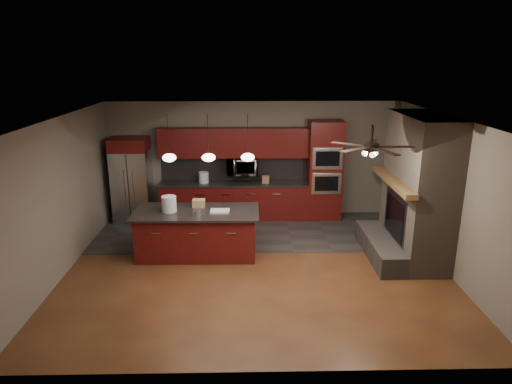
{
  "coord_description": "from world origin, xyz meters",
  "views": [
    {
      "loc": [
        -0.18,
        -7.86,
        3.85
      ],
      "look_at": [
        0.01,
        0.6,
        1.29
      ],
      "focal_mm": 32.0,
      "sensor_mm": 36.0,
      "label": 1
    }
  ],
  "objects_px": {
    "kitchen_island": "(197,233)",
    "white_bucket": "(169,204)",
    "cardboard_box": "(199,203)",
    "oven_tower": "(325,170)",
    "microwave": "(242,166)",
    "counter_bucket": "(204,177)",
    "counter_box": "(266,179)",
    "paint_can": "(197,212)",
    "refrigerator": "(132,180)",
    "paint_tray": "(220,211)"
  },
  "relations": [
    {
      "from": "refrigerator",
      "to": "cardboard_box",
      "type": "xyz_separation_m",
      "value": [
        1.76,
        -1.79,
        -0.01
      ]
    },
    {
      "from": "white_bucket",
      "to": "counter_bucket",
      "type": "xyz_separation_m",
      "value": [
        0.48,
        2.13,
        -0.04
      ]
    },
    {
      "from": "oven_tower",
      "to": "paint_tray",
      "type": "relative_size",
      "value": 6.48
    },
    {
      "from": "counter_bucket",
      "to": "white_bucket",
      "type": "bearing_deg",
      "value": -102.69
    },
    {
      "from": "kitchen_island",
      "to": "counter_box",
      "type": "height_order",
      "value": "counter_box"
    },
    {
      "from": "kitchen_island",
      "to": "paint_can",
      "type": "bearing_deg",
      "value": -77.58
    },
    {
      "from": "refrigerator",
      "to": "microwave",
      "type": "bearing_deg",
      "value": 2.87
    },
    {
      "from": "kitchen_island",
      "to": "paint_tray",
      "type": "height_order",
      "value": "paint_tray"
    },
    {
      "from": "oven_tower",
      "to": "refrigerator",
      "type": "height_order",
      "value": "oven_tower"
    },
    {
      "from": "counter_bucket",
      "to": "kitchen_island",
      "type": "bearing_deg",
      "value": -89.01
    },
    {
      "from": "white_bucket",
      "to": "paint_can",
      "type": "xyz_separation_m",
      "value": [
        0.57,
        -0.22,
        -0.1
      ]
    },
    {
      "from": "refrigerator",
      "to": "white_bucket",
      "type": "distance_m",
      "value": 2.38
    },
    {
      "from": "paint_tray",
      "to": "counter_box",
      "type": "bearing_deg",
      "value": 67.28
    },
    {
      "from": "oven_tower",
      "to": "counter_box",
      "type": "relative_size",
      "value": 12.96
    },
    {
      "from": "refrigerator",
      "to": "kitchen_island",
      "type": "height_order",
      "value": "refrigerator"
    },
    {
      "from": "paint_can",
      "to": "counter_bucket",
      "type": "relative_size",
      "value": 0.58
    },
    {
      "from": "microwave",
      "to": "cardboard_box",
      "type": "bearing_deg",
      "value": -114.14
    },
    {
      "from": "oven_tower",
      "to": "white_bucket",
      "type": "xyz_separation_m",
      "value": [
        -3.38,
        -2.13,
        -0.12
      ]
    },
    {
      "from": "white_bucket",
      "to": "paint_can",
      "type": "distance_m",
      "value": 0.62
    },
    {
      "from": "white_bucket",
      "to": "cardboard_box",
      "type": "bearing_deg",
      "value": 25.62
    },
    {
      "from": "oven_tower",
      "to": "counter_box",
      "type": "bearing_deg",
      "value": -178.27
    },
    {
      "from": "counter_box",
      "to": "white_bucket",
      "type": "bearing_deg",
      "value": -125.0
    },
    {
      "from": "paint_can",
      "to": "paint_tray",
      "type": "bearing_deg",
      "value": 22.04
    },
    {
      "from": "oven_tower",
      "to": "microwave",
      "type": "distance_m",
      "value": 1.98
    },
    {
      "from": "kitchen_island",
      "to": "counter_box",
      "type": "bearing_deg",
      "value": 55.63
    },
    {
      "from": "refrigerator",
      "to": "kitchen_island",
      "type": "relative_size",
      "value": 0.82
    },
    {
      "from": "microwave",
      "to": "counter_bucket",
      "type": "xyz_separation_m",
      "value": [
        -0.93,
        -0.05,
        -0.27
      ]
    },
    {
      "from": "kitchen_island",
      "to": "white_bucket",
      "type": "height_order",
      "value": "white_bucket"
    },
    {
      "from": "kitchen_island",
      "to": "counter_bucket",
      "type": "height_order",
      "value": "counter_bucket"
    },
    {
      "from": "oven_tower",
      "to": "paint_tray",
      "type": "height_order",
      "value": "oven_tower"
    },
    {
      "from": "kitchen_island",
      "to": "counter_bucket",
      "type": "xyz_separation_m",
      "value": [
        -0.04,
        2.13,
        0.57
      ]
    },
    {
      "from": "white_bucket",
      "to": "paint_tray",
      "type": "height_order",
      "value": "white_bucket"
    },
    {
      "from": "microwave",
      "to": "paint_can",
      "type": "xyz_separation_m",
      "value": [
        -0.84,
        -2.41,
        -0.33
      ]
    },
    {
      "from": "white_bucket",
      "to": "paint_tray",
      "type": "xyz_separation_m",
      "value": [
        0.98,
        -0.05,
        -0.13
      ]
    },
    {
      "from": "white_bucket",
      "to": "cardboard_box",
      "type": "distance_m",
      "value": 0.61
    },
    {
      "from": "oven_tower",
      "to": "microwave",
      "type": "height_order",
      "value": "oven_tower"
    },
    {
      "from": "kitchen_island",
      "to": "cardboard_box",
      "type": "relative_size",
      "value": 10.0
    },
    {
      "from": "paint_can",
      "to": "counter_bucket",
      "type": "distance_m",
      "value": 2.36
    },
    {
      "from": "oven_tower",
      "to": "counter_box",
      "type": "distance_m",
      "value": 1.43
    },
    {
      "from": "paint_can",
      "to": "cardboard_box",
      "type": "bearing_deg",
      "value": 92.29
    },
    {
      "from": "cardboard_box",
      "to": "counter_bucket",
      "type": "xyz_separation_m",
      "value": [
        -0.07,
        1.87,
        0.04
      ]
    },
    {
      "from": "cardboard_box",
      "to": "microwave",
      "type": "bearing_deg",
      "value": 65.95
    },
    {
      "from": "cardboard_box",
      "to": "counter_bucket",
      "type": "relative_size",
      "value": 0.92
    },
    {
      "from": "cardboard_box",
      "to": "refrigerator",
      "type": "bearing_deg",
      "value": 134.56
    },
    {
      "from": "counter_box",
      "to": "cardboard_box",
      "type": "bearing_deg",
      "value": -119.61
    },
    {
      "from": "refrigerator",
      "to": "counter_box",
      "type": "height_order",
      "value": "refrigerator"
    },
    {
      "from": "kitchen_island",
      "to": "cardboard_box",
      "type": "height_order",
      "value": "cardboard_box"
    },
    {
      "from": "microwave",
      "to": "white_bucket",
      "type": "bearing_deg",
      "value": -122.8
    },
    {
      "from": "refrigerator",
      "to": "paint_can",
      "type": "height_order",
      "value": "refrigerator"
    },
    {
      "from": "counter_box",
      "to": "microwave",
      "type": "bearing_deg",
      "value": 178.3
    }
  ]
}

